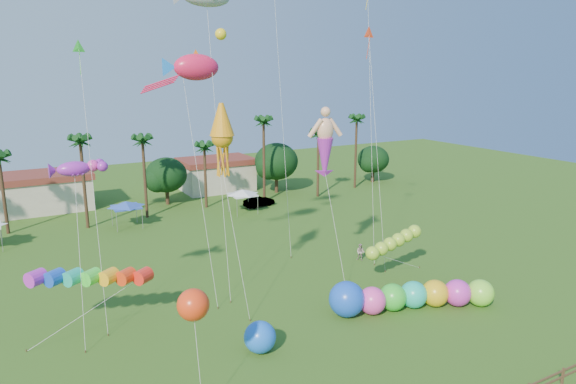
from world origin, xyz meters
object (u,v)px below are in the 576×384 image
blue_ball (260,337)px  caterpillar_inflatable (406,296)px  spectator_b (361,252)px  car_b (259,201)px

blue_ball → caterpillar_inflatable: bearing=0.1°
spectator_b → caterpillar_inflatable: size_ratio=0.13×
spectator_b → blue_ball: (-15.42, -9.99, 0.22)m
car_b → spectator_b: size_ratio=2.62×
blue_ball → spectator_b: bearing=32.9°
car_b → caterpillar_inflatable: size_ratio=0.34×
car_b → caterpillar_inflatable: bearing=163.3°
spectator_b → blue_ball: blue_ball is taller
car_b → caterpillar_inflatable: caterpillar_inflatable is taller
car_b → blue_ball: size_ratio=2.05×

